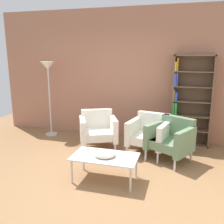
{
  "coord_description": "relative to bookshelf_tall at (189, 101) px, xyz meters",
  "views": [
    {
      "loc": [
        1.17,
        -3.09,
        1.92
      ],
      "look_at": [
        0.04,
        0.84,
        0.95
      ],
      "focal_mm": 39.73,
      "sensor_mm": 36.0,
      "label": 1
    }
  ],
  "objects": [
    {
      "name": "armchair_near_window",
      "position": [
        -1.75,
        -0.78,
        -0.53
      ],
      "size": [
        0.91,
        0.89,
        0.78
      ],
      "rotation": [
        0.0,
        0.0,
        0.44
      ],
      "color": "white",
      "rests_on": "ground_plane"
    },
    {
      "name": "decorative_bowl",
      "position": [
        -1.21,
        -2.01,
        -0.51
      ],
      "size": [
        0.32,
        0.32,
        0.05
      ],
      "color": "beige",
      "rests_on": "coffee_table_low"
    },
    {
      "name": "armchair_by_bookshelf",
      "position": [
        -0.28,
        -0.95,
        -0.53
      ],
      "size": [
        0.93,
        0.9,
        0.78
      ],
      "rotation": [
        0.0,
        0.0,
        -0.49
      ],
      "color": "slate",
      "rests_on": "ground_plane"
    },
    {
      "name": "ground_plane",
      "position": [
        -1.31,
        -2.25,
        -0.94
      ],
      "size": [
        8.32,
        8.32,
        0.0
      ],
      "primitive_type": "plane",
      "color": "olive"
    },
    {
      "name": "armchair_corner_red",
      "position": [
        -0.71,
        -0.76,
        -0.53
      ],
      "size": [
        0.84,
        0.79,
        0.78
      ],
      "rotation": [
        0.0,
        0.0,
        -0.22
      ],
      "color": "white",
      "rests_on": "ground_plane"
    },
    {
      "name": "coffee_table_low",
      "position": [
        -1.21,
        -2.01,
        -0.57
      ],
      "size": [
        1.0,
        0.56,
        0.4
      ],
      "color": "silver",
      "rests_on": "ground_plane"
    },
    {
      "name": "brick_back_panel",
      "position": [
        -1.31,
        0.21,
        0.51
      ],
      "size": [
        6.4,
        0.12,
        2.9
      ],
      "primitive_type": "cube",
      "color": "#A87056",
      "rests_on": "ground_plane"
    },
    {
      "name": "floor_lamp_torchiere",
      "position": [
        -3.14,
        -0.24,
        0.51
      ],
      "size": [
        0.32,
        0.32,
        1.74
      ],
      "color": "silver",
      "rests_on": "ground_plane"
    },
    {
      "name": "bookshelf_tall",
      "position": [
        0.0,
        0.0,
        0.0
      ],
      "size": [
        0.8,
        0.3,
        1.9
      ],
      "color": "brown",
      "rests_on": "ground_plane"
    }
  ]
}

